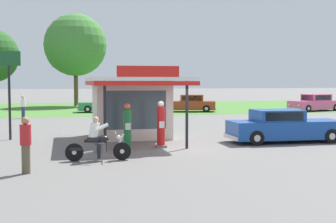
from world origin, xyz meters
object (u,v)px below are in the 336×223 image
gas_pump_nearside (127,128)px  bystander_leaning_by_kiosk (23,106)px  featured_classic_sedan (284,127)px  roadside_pole_sign (9,79)px  parked_car_back_row_right (188,104)px  gas_pump_offside (161,126)px  bystander_standing_back_lot (26,143)px  parked_car_back_row_centre (315,103)px  parked_car_back_row_centre_right (106,105)px  motorcycle_with_rider (97,142)px

gas_pump_nearside → bystander_leaning_by_kiosk: (-5.52, 17.33, 0.05)m
featured_classic_sedan → roadside_pole_sign: size_ratio=1.30×
bystander_leaning_by_kiosk → featured_classic_sedan: bearing=-52.7°
featured_classic_sedan → bystander_leaning_by_kiosk: bystander_leaning_by_kiosk is taller
parked_car_back_row_right → gas_pump_offside: bearing=-108.4°
bystander_standing_back_lot → roadside_pole_sign: size_ratio=0.41×
parked_car_back_row_right → bystander_standing_back_lot: bearing=-115.3°
parked_car_back_row_centre → bystander_leaning_by_kiosk: (-26.24, -2.77, 0.19)m
bystander_leaning_by_kiosk → gas_pump_nearside: bearing=-72.3°
parked_car_back_row_right → parked_car_back_row_centre_right: size_ratio=1.07×
bystander_leaning_by_kiosk → motorcycle_with_rider: bearing=-78.5°
roadside_pole_sign → gas_pump_offside: bearing=-32.5°
parked_car_back_row_centre → bystander_leaning_by_kiosk: bearing=-174.0°
parked_car_back_row_right → parked_car_back_row_centre_right: bearing=170.3°
parked_car_back_row_centre_right → bystander_standing_back_lot: bearing=-100.4°
gas_pump_offside → motorcycle_with_rider: (-2.90, -2.69, -0.26)m
parked_car_back_row_centre → featured_classic_sedan: bearing=-124.1°
motorcycle_with_rider → bystander_leaning_by_kiosk: 20.43m
gas_pump_nearside → parked_car_back_row_right: (8.70, 21.83, -0.16)m
parked_car_back_row_centre_right → gas_pump_offside: bearing=-89.7°
motorcycle_with_rider → parked_car_back_row_right: size_ratio=0.42×
gas_pump_offside → bystander_leaning_by_kiosk: (-6.96, 17.33, 0.01)m
parked_car_back_row_centre_right → motorcycle_with_rider: bearing=-96.1°
motorcycle_with_rider → roadside_pole_sign: (-3.65, 6.87, 2.29)m
roadside_pole_sign → parked_car_back_row_centre: bearing=31.7°
parked_car_back_row_right → bystander_leaning_by_kiosk: (-14.23, -4.51, 0.21)m
parked_car_back_row_right → parked_car_back_row_centre: size_ratio=0.97×
gas_pump_nearside → parked_car_back_row_centre: size_ratio=0.33×
bystander_standing_back_lot → bystander_leaning_by_kiosk: bystander_standing_back_lot is taller
parked_car_back_row_right → parked_car_back_row_centre_right: parked_car_back_row_right is taller
featured_classic_sedan → roadside_pole_sign: (-12.50, 3.78, 2.25)m
bystander_leaning_by_kiosk → parked_car_back_row_right: bearing=17.6°
parked_car_back_row_centre_right → parked_car_back_row_centre: (19.40, -3.00, 0.08)m
gas_pump_nearside → featured_classic_sedan: size_ratio=0.34×
motorcycle_with_rider → featured_classic_sedan: size_ratio=0.42×
motorcycle_with_rider → bystander_standing_back_lot: bearing=-141.8°
roadside_pole_sign → bystander_leaning_by_kiosk: bearing=91.8°
bystander_standing_back_lot → parked_car_back_row_right: bearing=64.7°
bystander_standing_back_lot → roadside_pole_sign: bearing=98.9°
gas_pump_nearside → motorcycle_with_rider: bearing=-118.5°
gas_pump_nearside → bystander_standing_back_lot: 5.87m
gas_pump_offside → parked_car_back_row_right: 23.01m
gas_pump_nearside → parked_car_back_row_centre_right: bearing=86.8°
parked_car_back_row_right → roadside_pole_sign: (-13.81, -17.66, 2.24)m
bystander_standing_back_lot → bystander_leaning_by_kiosk: (-1.76, 21.83, -0.01)m
bystander_standing_back_lot → motorcycle_with_rider: bearing=38.2°
motorcycle_with_rider → bystander_standing_back_lot: size_ratio=1.33×
motorcycle_with_rider → parked_car_back_row_centre_right: 25.93m
featured_classic_sedan → parked_car_back_row_centre_right: 23.50m
gas_pump_offside → motorcycle_with_rider: size_ratio=0.86×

